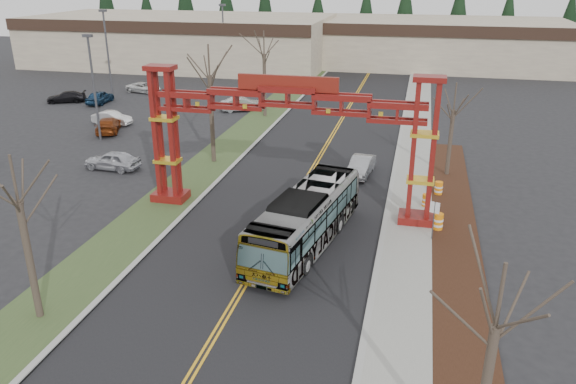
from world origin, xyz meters
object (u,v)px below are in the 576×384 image
(bare_tree_median_near, at_px, (19,204))
(street_sign, at_px, (434,213))
(bare_tree_right_far, at_px, (454,110))
(parked_car_mid_a, at_px, (108,125))
(barrel_north, at_px, (439,189))
(parked_car_near_a, at_px, (112,160))
(parked_car_far_a, at_px, (242,104))
(transit_bus, at_px, (306,219))
(parked_car_far_c, at_px, (66,97))
(bare_tree_median_far, at_px, (264,54))
(barrel_south, at_px, (438,222))
(parked_car_mid_b, at_px, (100,97))
(retail_building_west, at_px, (183,40))
(light_pole_near, at_px, (93,80))
(bare_tree_right_near, at_px, (495,328))
(parked_car_far_b, at_px, (144,88))
(light_pole_far, at_px, (224,36))
(silver_sedan, at_px, (361,166))
(light_pole_mid, at_px, (107,47))
(gateway_arch, at_px, (288,120))
(barrel_mid, at_px, (426,201))
(bare_tree_median_mid, at_px, (210,76))
(parked_car_near_b, at_px, (112,118))
(retail_building_east, at_px, (440,43))

(bare_tree_median_near, bearing_deg, street_sign, 34.63)
(bare_tree_right_far, bearing_deg, parked_car_mid_a, 170.68)
(bare_tree_median_near, xyz_separation_m, barrel_north, (17.33, 18.78, -4.94))
(parked_car_near_a, xyz_separation_m, parked_car_far_a, (3.87, 20.45, 0.01))
(transit_bus, distance_m, parked_car_far_c, 44.70)
(bare_tree_median_far, height_order, barrel_south, bare_tree_median_far)
(parked_car_far_a, bearing_deg, parked_car_mid_a, 113.88)
(bare_tree_median_near, relative_size, street_sign, 3.18)
(parked_car_far_c, bearing_deg, parked_car_mid_b, 71.49)
(retail_building_west, height_order, light_pole_near, light_pole_near)
(parked_car_mid_b, xyz_separation_m, bare_tree_right_near, (37.97, -43.42, 4.77))
(parked_car_far_b, xyz_separation_m, light_pole_far, (6.42, 12.01, 5.13))
(bare_tree_median_near, relative_size, bare_tree_median_far, 0.87)
(parked_car_mid_b, bearing_deg, silver_sedan, 147.49)
(light_pole_near, bearing_deg, light_pole_mid, 116.51)
(transit_bus, bearing_deg, bare_tree_right_far, 69.32)
(retail_building_west, relative_size, parked_car_far_a, 10.18)
(parked_car_far_a, relative_size, light_pole_near, 0.49)
(transit_bus, xyz_separation_m, parked_car_far_b, (-27.90, 36.02, -0.97))
(gateway_arch, height_order, parked_car_far_c, gateway_arch)
(transit_bus, distance_m, parked_car_mid_b, 41.95)
(silver_sedan, relative_size, parked_car_far_a, 0.92)
(parked_car_near_a, distance_m, parked_car_far_b, 29.12)
(barrel_mid, bearing_deg, parked_car_far_a, 130.84)
(barrel_south, bearing_deg, parked_car_far_b, 137.23)
(bare_tree_median_mid, bearing_deg, parked_car_mid_b, 139.94)
(parked_car_near_a, bearing_deg, barrel_mid, 87.82)
(light_pole_mid, relative_size, barrel_north, 10.07)
(parked_car_near_b, bearing_deg, retail_building_west, 17.13)
(parked_car_far_a, bearing_deg, light_pole_far, -0.18)
(parked_car_far_b, relative_size, bare_tree_median_near, 0.59)
(parked_car_near_a, distance_m, parked_car_far_a, 20.81)
(bare_tree_right_far, height_order, barrel_south, bare_tree_right_far)
(retail_building_east, xyz_separation_m, barrel_south, (-0.78, -62.69, -2.97))
(gateway_arch, relative_size, light_pole_near, 1.97)
(transit_bus, height_order, parked_car_far_c, transit_bus)
(retail_building_east, distance_m, parked_car_far_c, 56.30)
(light_pole_near, bearing_deg, retail_building_west, 103.17)
(parked_car_near_a, height_order, parked_car_mid_b, parked_car_mid_b)
(retail_building_west, relative_size, retail_building_east, 1.21)
(light_pole_mid, relative_size, street_sign, 4.20)
(transit_bus, distance_m, parked_car_near_a, 19.23)
(silver_sedan, distance_m, parked_car_near_b, 27.06)
(parked_car_mid_b, xyz_separation_m, bare_tree_right_far, (37.97, -15.78, 4.20))
(bare_tree_median_near, height_order, barrel_mid, bare_tree_median_near)
(parked_car_near_b, height_order, parked_car_far_a, parked_car_far_a)
(light_pole_far, xyz_separation_m, street_sign, (28.32, -45.90, -4.03))
(retail_building_east, bearing_deg, street_sign, -90.99)
(light_pole_near, bearing_deg, parked_car_mid_b, 120.62)
(silver_sedan, height_order, bare_tree_median_near, bare_tree_median_near)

